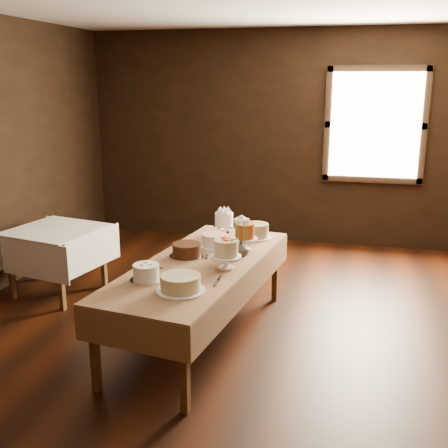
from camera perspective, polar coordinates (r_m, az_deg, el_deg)
floor at (r=4.85m, az=-0.56°, el=-11.51°), size 5.00×6.00×0.01m
wall_back at (r=7.33m, az=5.15°, el=8.95°), size 5.00×0.02×2.80m
window at (r=7.18m, az=15.60°, el=9.95°), size 1.10×0.05×1.30m
display_table at (r=4.54m, az=-2.53°, el=-4.66°), size 1.19×2.33×0.69m
side_table at (r=5.78m, az=-17.24°, el=-1.24°), size 0.98×0.98×0.70m
cake_meringue at (r=5.31m, az=0.00°, el=0.00°), size 0.24×0.24×0.23m
cake_speckled at (r=5.20m, az=3.40°, el=-0.76°), size 0.30×0.30×0.14m
cake_lattice at (r=4.93m, az=-1.00°, el=-1.82°), size 0.32×0.32×0.11m
cake_caramel at (r=4.79m, az=2.18°, el=-1.55°), size 0.23×0.23×0.26m
cake_chocolate at (r=4.66m, az=-3.94°, el=-2.80°), size 0.31×0.31×0.12m
cake_flowers at (r=4.34m, az=0.22°, el=-3.35°), size 0.26×0.26×0.25m
cake_swirl at (r=4.15m, az=-8.18°, el=-5.13°), size 0.28×0.28×0.13m
cake_cream at (r=3.92m, az=-4.59°, el=-6.28°), size 0.41×0.41×0.12m
cake_server_b at (r=4.07m, az=-0.80°, el=-6.25°), size 0.03×0.24×0.01m
cake_server_c at (r=4.76m, az=-1.76°, el=-3.03°), size 0.07×0.24×0.01m
cake_server_d at (r=4.67m, az=1.81°, el=-3.38°), size 0.17×0.20×0.01m
cake_server_e at (r=4.43m, az=-7.33°, el=-4.55°), size 0.24×0.04×0.01m
flower_vase at (r=4.66m, az=1.81°, el=-2.59°), size 0.18×0.18×0.14m
flower_bouquet at (r=4.61m, az=1.83°, el=-0.36°), size 0.14×0.14×0.20m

